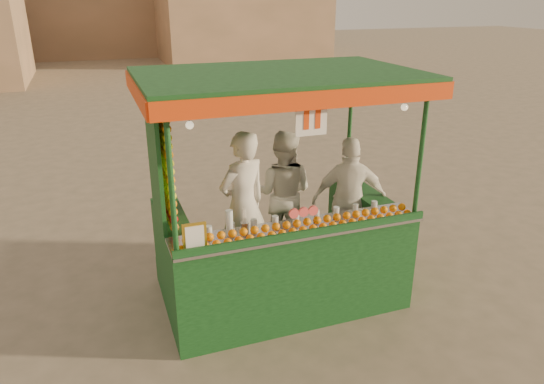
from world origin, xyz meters
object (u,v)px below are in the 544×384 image
object	(u,v)px
juice_cart	(276,235)
vendor_middle	(283,193)
vendor_right	(349,199)
vendor_left	(243,205)

from	to	relation	value
juice_cart	vendor_middle	xyz separation A→B (m)	(0.34, 0.64, 0.26)
juice_cart	vendor_right	bearing A→B (deg)	9.56
juice_cart	vendor_left	size ratio (longest dim) A/B	1.70
vendor_middle	vendor_right	world-z (taller)	vendor_middle
vendor_right	juice_cart	bearing A→B (deg)	25.97
juice_cart	vendor_right	xyz separation A→B (m)	(1.08, 0.18, 0.24)
vendor_middle	vendor_right	xyz separation A→B (m)	(0.74, -0.46, -0.02)
vendor_middle	vendor_left	bearing A→B (deg)	63.43
vendor_left	vendor_middle	bearing A→B (deg)	-171.28
vendor_left	vendor_right	distance (m)	1.40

